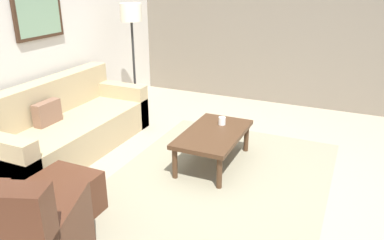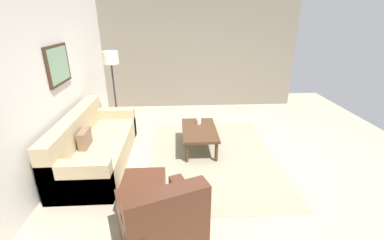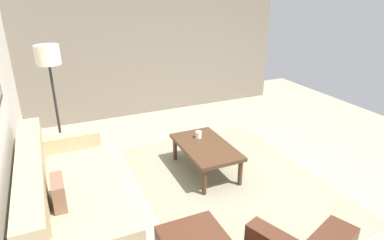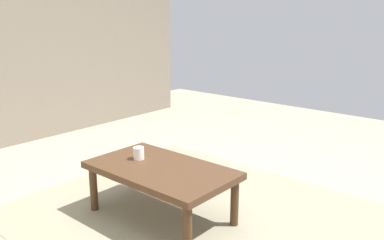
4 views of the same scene
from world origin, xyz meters
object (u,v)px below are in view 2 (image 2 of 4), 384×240
at_px(couch_main, 92,147).
at_px(lamp_standing, 111,66).
at_px(coffee_table, 199,131).
at_px(ottoman, 144,192).
at_px(cup, 199,121).
at_px(framed_artwork, 58,65).
at_px(armchair_leather, 162,229).

xyz_separation_m(couch_main, lamp_standing, (1.55, -0.10, 1.11)).
bearing_deg(coffee_table, lamp_standing, 57.15).
bearing_deg(couch_main, ottoman, -138.80).
xyz_separation_m(ottoman, cup, (1.80, -0.89, 0.26)).
xyz_separation_m(coffee_table, framed_artwork, (-0.13, 2.31, 1.30)).
height_order(couch_main, framed_artwork, framed_artwork).
relative_size(couch_main, lamp_standing, 1.33).
xyz_separation_m(couch_main, coffee_table, (0.40, -1.88, 0.06)).
bearing_deg(couch_main, cup, -70.84).
bearing_deg(lamp_standing, ottoman, -161.50).
relative_size(lamp_standing, framed_artwork, 2.23).
height_order(ottoman, cup, cup).
bearing_deg(framed_artwork, couch_main, -122.74).
distance_m(couch_main, cup, 2.01).
distance_m(armchair_leather, framed_artwork, 3.10).
xyz_separation_m(armchair_leather, ottoman, (0.78, 0.29, -0.11)).
bearing_deg(armchair_leather, ottoman, 20.23).
xyz_separation_m(couch_main, cup, (0.66, -1.89, 0.16)).
xyz_separation_m(coffee_table, cup, (0.25, -0.01, 0.10)).
height_order(armchair_leather, lamp_standing, lamp_standing).
distance_m(coffee_table, framed_artwork, 2.65).
xyz_separation_m(couch_main, armchair_leather, (-1.92, -1.29, 0.01)).
distance_m(couch_main, armchair_leather, 2.32).
height_order(armchair_leather, cup, armchair_leather).
relative_size(armchair_leather, cup, 10.79).
bearing_deg(ottoman, couch_main, 41.20).
distance_m(cup, framed_artwork, 2.64).
relative_size(armchair_leather, coffee_table, 0.93).
xyz_separation_m(coffee_table, lamp_standing, (1.15, 1.78, 1.05)).
xyz_separation_m(armchair_leather, cup, (2.58, -0.60, 0.15)).
height_order(couch_main, armchair_leather, armchair_leather).
height_order(cup, framed_artwork, framed_artwork).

